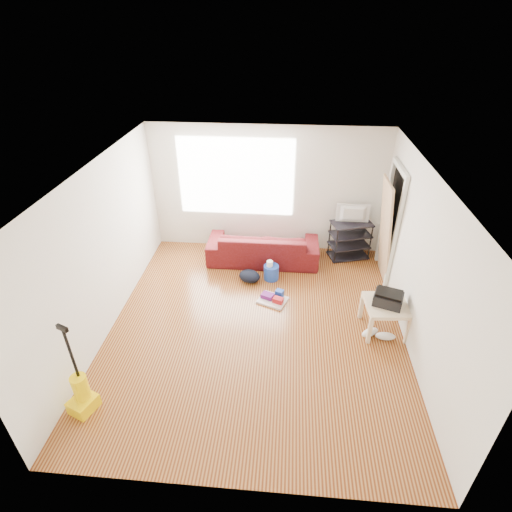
# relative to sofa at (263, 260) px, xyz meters

# --- Properties ---
(room) EXTENTS (4.51, 5.01, 2.51)m
(room) POSITION_rel_sofa_xyz_m (0.10, -1.80, 1.25)
(room) COLOR #531F0A
(room) RESTS_ON ground
(sofa) EXTENTS (2.13, 0.83, 0.62)m
(sofa) POSITION_rel_sofa_xyz_m (0.00, 0.00, 0.00)
(sofa) COLOR #420806
(sofa) RESTS_ON ground
(tv_stand) EXTENTS (0.85, 0.63, 0.76)m
(tv_stand) POSITION_rel_sofa_xyz_m (1.68, 0.27, 0.39)
(tv_stand) COLOR black
(tv_stand) RESTS_ON ground
(tv) EXTENTS (0.62, 0.08, 0.36)m
(tv) POSITION_rel_sofa_xyz_m (1.68, 0.27, 0.94)
(tv) COLOR black
(tv) RESTS_ON tv_stand
(side_table) EXTENTS (0.67, 0.67, 0.51)m
(side_table) POSITION_rel_sofa_xyz_m (1.98, -1.85, 0.43)
(side_table) COLOR #CFB88F
(side_table) RESTS_ON ground
(printer) EXTENTS (0.49, 0.43, 0.21)m
(printer) POSITION_rel_sofa_xyz_m (1.98, -1.85, 0.61)
(printer) COLOR black
(printer) RESTS_ON side_table
(bucket) EXTENTS (0.32, 0.32, 0.28)m
(bucket) POSITION_rel_sofa_xyz_m (0.20, -0.62, 0.00)
(bucket) COLOR #1D41A4
(bucket) RESTS_ON ground
(toilet_paper) EXTENTS (0.11, 0.11, 0.10)m
(toilet_paper) POSITION_rel_sofa_xyz_m (0.16, -0.63, 0.19)
(toilet_paper) COLOR white
(toilet_paper) RESTS_ON bucket
(cleaning_tray) EXTENTS (0.56, 0.51, 0.16)m
(cleaning_tray) POSITION_rel_sofa_xyz_m (0.27, -1.28, 0.05)
(cleaning_tray) COLOR beige
(cleaning_tray) RESTS_ON ground
(backpack) EXTENTS (0.47, 0.42, 0.21)m
(backpack) POSITION_rel_sofa_xyz_m (-0.19, -0.74, 0.00)
(backpack) COLOR black
(backpack) RESTS_ON ground
(sneakers) EXTENTS (0.53, 0.27, 0.12)m
(sneakers) POSITION_rel_sofa_xyz_m (1.88, -2.03, 0.06)
(sneakers) COLOR white
(sneakers) RESTS_ON ground
(vacuum) EXTENTS (0.37, 0.39, 1.30)m
(vacuum) POSITION_rel_sofa_xyz_m (-1.97, -3.61, 0.24)
(vacuum) COLOR #FBD101
(vacuum) RESTS_ON ground
(door_panel) EXTENTS (0.23, 0.74, 1.85)m
(door_panel) POSITION_rel_sofa_xyz_m (2.16, -0.36, 0.00)
(door_panel) COLOR #9D744D
(door_panel) RESTS_ON ground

